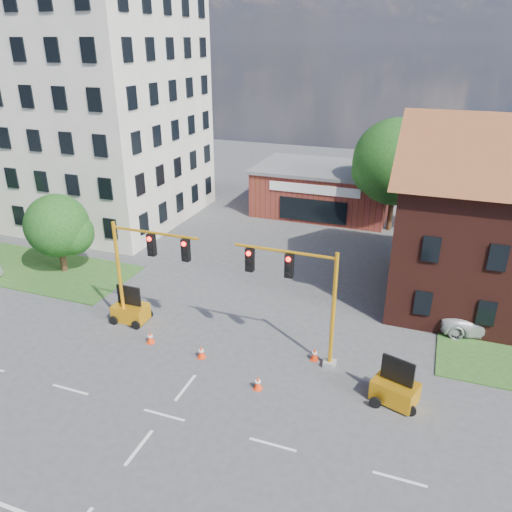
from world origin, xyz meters
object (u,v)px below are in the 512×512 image
at_px(pickup_white, 488,320).
at_px(trailer_east, 395,389).
at_px(signal_mast_east, 301,292).
at_px(signal_mast_west, 144,265).
at_px(trailer_west, 131,311).

bearing_deg(pickup_white, trailer_east, 140.43).
bearing_deg(trailer_east, signal_mast_east, 179.70).
height_order(signal_mast_west, signal_mast_east, same).
bearing_deg(signal_mast_west, trailer_east, -6.77).
distance_m(signal_mast_west, pickup_white, 19.22).
bearing_deg(signal_mast_east, trailer_east, -18.14).
height_order(signal_mast_west, trailer_west, signal_mast_west).
height_order(signal_mast_west, pickup_white, signal_mast_west).
bearing_deg(trailer_west, signal_mast_east, -1.83).
xyz_separation_m(signal_mast_east, trailer_east, (4.96, -1.62, -3.23)).
xyz_separation_m(signal_mast_east, pickup_white, (9.19, 6.23, -3.17)).
bearing_deg(pickup_white, trailer_west, 95.79).
bearing_deg(pickup_white, signal_mast_west, 97.96).
distance_m(signal_mast_west, trailer_west, 3.55).
height_order(signal_mast_east, pickup_white, signal_mast_east).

